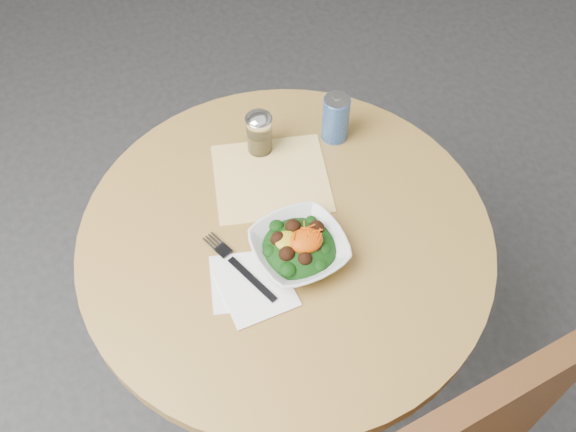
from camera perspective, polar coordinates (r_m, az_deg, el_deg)
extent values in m
plane|color=#2C2B2E|center=(2.05, -0.15, -13.48)|extent=(6.00, 6.00, 0.00)
cylinder|color=black|center=(2.03, -0.15, -13.32)|extent=(0.52, 0.52, 0.03)
cylinder|color=black|center=(1.73, -0.18, -8.97)|extent=(0.10, 0.10, 0.71)
cylinder|color=#B28440|center=(1.40, -0.21, -1.99)|extent=(0.90, 0.90, 0.04)
cube|color=orange|center=(1.48, -1.51, 3.40)|extent=(0.31, 0.30, 0.00)
cube|color=white|center=(1.32, -3.85, -5.78)|extent=(0.17, 0.17, 0.00)
cube|color=white|center=(1.31, -2.78, -6.56)|extent=(0.14, 0.14, 0.00)
imported|color=silver|center=(1.34, 0.99, -2.89)|extent=(0.21, 0.21, 0.05)
ellipsoid|color=black|center=(1.34, 0.99, -2.92)|extent=(0.16, 0.16, 0.06)
ellipsoid|color=gold|center=(1.32, -0.12, -2.21)|extent=(0.05, 0.05, 0.02)
ellipsoid|color=#DF5704|center=(1.31, 1.62, -2.19)|extent=(0.07, 0.06, 0.03)
cube|color=black|center=(1.32, -3.21, -5.64)|extent=(0.06, 0.13, 0.00)
cube|color=black|center=(1.37, -6.22, -2.65)|extent=(0.05, 0.08, 0.00)
cylinder|color=silver|center=(1.50, -2.56, 7.20)|extent=(0.06, 0.06, 0.09)
cylinder|color=olive|center=(1.52, -2.53, 6.69)|extent=(0.05, 0.05, 0.05)
cylinder|color=silver|center=(1.47, -2.63, 8.52)|extent=(0.06, 0.06, 0.01)
ellipsoid|color=silver|center=(1.46, -2.64, 8.66)|extent=(0.06, 0.06, 0.03)
cylinder|color=#0D3197|center=(1.53, 4.25, 8.64)|extent=(0.06, 0.06, 0.12)
cylinder|color=silver|center=(1.48, 4.39, 10.28)|extent=(0.06, 0.06, 0.00)
cube|color=silver|center=(1.49, 4.25, 10.53)|extent=(0.01, 0.02, 0.00)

